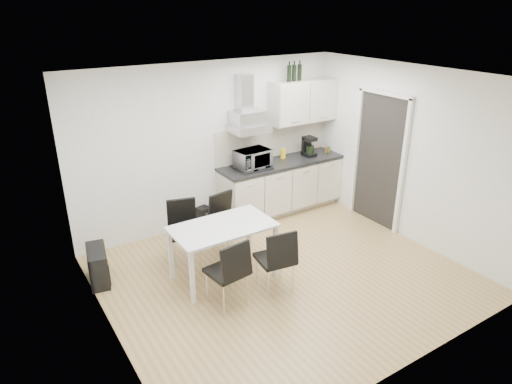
% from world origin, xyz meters
% --- Properties ---
extents(ground, '(4.50, 4.50, 0.00)m').
position_xyz_m(ground, '(0.00, 0.00, 0.00)').
color(ground, tan).
rests_on(ground, ground).
extents(wall_back, '(4.50, 0.10, 2.60)m').
position_xyz_m(wall_back, '(0.00, 2.00, 1.30)').
color(wall_back, white).
rests_on(wall_back, ground).
extents(wall_front, '(4.50, 0.10, 2.60)m').
position_xyz_m(wall_front, '(0.00, -2.00, 1.30)').
color(wall_front, white).
rests_on(wall_front, ground).
extents(wall_left, '(0.10, 4.00, 2.60)m').
position_xyz_m(wall_left, '(-2.25, 0.00, 1.30)').
color(wall_left, white).
rests_on(wall_left, ground).
extents(wall_right, '(0.10, 4.00, 2.60)m').
position_xyz_m(wall_right, '(2.25, 0.00, 1.30)').
color(wall_right, white).
rests_on(wall_right, ground).
extents(ceiling, '(4.50, 4.50, 0.00)m').
position_xyz_m(ceiling, '(0.00, 0.00, 2.60)').
color(ceiling, white).
rests_on(ceiling, wall_back).
extents(doorway, '(0.08, 1.04, 2.10)m').
position_xyz_m(doorway, '(2.21, 0.55, 1.05)').
color(doorway, white).
rests_on(doorway, ground).
extents(kitchenette, '(2.22, 0.64, 2.52)m').
position_xyz_m(kitchenette, '(1.18, 1.73, 0.83)').
color(kitchenette, beige).
rests_on(kitchenette, ground).
extents(dining_table, '(1.31, 0.75, 0.75)m').
position_xyz_m(dining_table, '(-0.68, 0.43, 0.66)').
color(dining_table, white).
rests_on(dining_table, ground).
extents(chair_far_left, '(0.56, 0.60, 0.88)m').
position_xyz_m(chair_far_left, '(-0.94, 1.06, 0.44)').
color(chair_far_left, black).
rests_on(chair_far_left, ground).
extents(chair_far_right, '(0.52, 0.57, 0.88)m').
position_xyz_m(chair_far_right, '(-0.29, 0.95, 0.44)').
color(chair_far_right, black).
rests_on(chair_far_right, ground).
extents(chair_near_left, '(0.50, 0.55, 0.88)m').
position_xyz_m(chair_near_left, '(-0.94, -0.12, 0.44)').
color(chair_near_left, black).
rests_on(chair_near_left, ground).
extents(chair_near_right, '(0.51, 0.56, 0.88)m').
position_xyz_m(chair_near_right, '(-0.29, -0.19, 0.44)').
color(chair_near_right, black).
rests_on(chair_near_right, ground).
extents(guitar_amp, '(0.34, 0.59, 0.47)m').
position_xyz_m(guitar_amp, '(-2.11, 1.20, 0.23)').
color(guitar_amp, black).
rests_on(guitar_amp, ground).
extents(floor_speaker, '(0.24, 0.22, 0.33)m').
position_xyz_m(floor_speaker, '(-0.24, 1.90, 0.17)').
color(floor_speaker, black).
rests_on(floor_speaker, ground).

